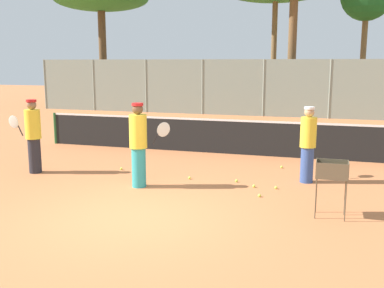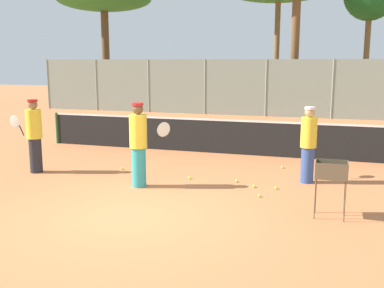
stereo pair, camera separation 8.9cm
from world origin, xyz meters
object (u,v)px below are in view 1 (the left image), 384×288
Objects in this scene: player_white_outfit at (308,144)px; parked_car at (170,98)px; player_red_cap at (139,144)px; player_yellow_shirt at (33,135)px; tennis_net at (216,135)px; ball_cart at (332,174)px.

player_white_outfit is 0.42× the size of parked_car.
player_white_outfit is at bearing 0.79° from player_red_cap.
player_red_cap reaches higher than player_yellow_shirt.
tennis_net is 3.98m from player_white_outfit.
ball_cart is (3.43, -5.07, 0.24)m from tennis_net.
player_white_outfit is 17.55m from parked_car.
player_white_outfit is (2.89, -2.71, 0.37)m from tennis_net.
player_red_cap is (-3.60, -1.52, 0.06)m from player_white_outfit.
player_white_outfit reaches higher than ball_cart.
player_red_cap is at bearing -99.57° from tennis_net.
tennis_net is 5.39m from player_yellow_shirt.
ball_cart is at bearing -33.53° from player_red_cap.
player_yellow_shirt reaches higher than ball_cart.
player_red_cap reaches higher than player_white_outfit.
parked_car reaches higher than ball_cart.
ball_cart is at bearing -55.90° from tennis_net.
player_yellow_shirt reaches higher than parked_car.
player_red_cap reaches higher than parked_car.
tennis_net reaches higher than ball_cart.
parked_car is (-9.45, 17.49, -0.14)m from ball_cart.
player_yellow_shirt reaches higher than tennis_net.
player_yellow_shirt is 0.45× the size of parked_car.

